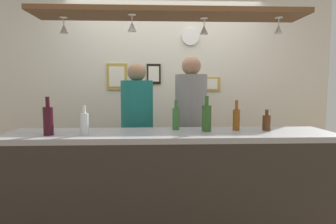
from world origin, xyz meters
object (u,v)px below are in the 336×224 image
bottle_beer_amber_tall (236,119)px  bottle_beer_green_import (176,118)px  bottle_champagne_green (207,117)px  picture_frame_crest (154,74)px  picture_frame_lower_pair (209,84)px  person_middle_teal_shirt (137,125)px  bottle_beer_brown_stubby (266,122)px  bottle_soda_clear (84,123)px  person_right_grey_shirt (191,120)px  picture_frame_caricature (117,77)px  bottle_wine_dark_red (48,120)px  wall_clock (190,37)px

bottle_beer_amber_tall → bottle_beer_green_import: bearing=174.1°
bottle_champagne_green → picture_frame_crest: picture_frame_crest is taller
picture_frame_lower_pair → picture_frame_crest: bearing=180.0°
person_middle_teal_shirt → picture_frame_crest: bearing=76.4°
bottle_beer_brown_stubby → bottle_soda_clear: bottle_soda_clear is taller
person_right_grey_shirt → picture_frame_lower_pair: size_ratio=5.75×
bottle_champagne_green → picture_frame_lower_pair: size_ratio=1.00×
bottle_beer_green_import → bottle_soda_clear: (-0.73, -0.22, -0.01)m
bottle_beer_green_import → bottle_soda_clear: bearing=-163.2°
bottle_beer_brown_stubby → bottle_beer_green_import: 0.78m
picture_frame_caricature → picture_frame_crest: picture_frame_caricature is taller
person_middle_teal_shirt → bottle_wine_dark_red: bearing=-129.0°
bottle_wine_dark_red → bottle_beer_green_import: (1.01, 0.23, -0.01)m
bottle_soda_clear → wall_clock: bearing=55.9°
person_right_grey_shirt → picture_frame_crest: (-0.40, 0.72, 0.52)m
person_right_grey_shirt → bottle_beer_amber_tall: (0.32, -0.61, 0.09)m
bottle_beer_brown_stubby → wall_clock: 1.71m
bottle_wine_dark_red → bottle_beer_amber_tall: (1.53, 0.17, -0.02)m
bottle_champagne_green → picture_frame_caricature: 1.70m
bottle_wine_dark_red → picture_frame_lower_pair: size_ratio=1.00×
bottle_soda_clear → bottle_beer_amber_tall: bottle_beer_amber_tall is taller
person_middle_teal_shirt → person_right_grey_shirt: 0.58m
bottle_beer_green_import → picture_frame_caricature: 1.50m
bottle_beer_green_import → picture_frame_crest: size_ratio=1.00×
bottle_champagne_green → wall_clock: size_ratio=1.36×
picture_frame_caricature → picture_frame_crest: bearing=0.0°
bottle_beer_green_import → picture_frame_crest: picture_frame_crest is taller
person_middle_teal_shirt → bottle_beer_amber_tall: size_ratio=6.36×
picture_frame_lower_pair → picture_frame_crest: picture_frame_crest is taller
bottle_champagne_green → picture_frame_lower_pair: (0.27, 1.37, 0.29)m
bottle_beer_brown_stubby → bottle_beer_amber_tall: bottle_beer_amber_tall is taller
bottle_beer_green_import → bottle_beer_amber_tall: (0.52, -0.05, -0.00)m
bottle_beer_brown_stubby → picture_frame_caricature: 2.03m
bottle_beer_green_import → wall_clock: 1.58m
bottle_beer_green_import → bottle_beer_amber_tall: same height
picture_frame_crest → wall_clock: (0.48, -0.01, 0.48)m
person_middle_teal_shirt → person_right_grey_shirt: size_ratio=0.96×
person_middle_teal_shirt → bottle_beer_brown_stubby: person_middle_teal_shirt is taller
person_middle_teal_shirt → wall_clock: bearing=47.5°
person_middle_teal_shirt → bottle_beer_brown_stubby: bearing=-28.6°
person_right_grey_shirt → picture_frame_crest: size_ratio=6.63×
bottle_beer_brown_stubby → bottle_champagne_green: bearing=-176.9°
person_middle_teal_shirt → bottle_beer_green_import: 0.69m
person_right_grey_shirt → bottle_beer_brown_stubby: (0.58, -0.63, 0.06)m
person_middle_teal_shirt → bottle_champagne_green: size_ratio=5.51×
person_right_grey_shirt → bottle_beer_green_import: bearing=-109.9°
bottle_beer_brown_stubby → picture_frame_lower_pair: (-0.25, 1.34, 0.33)m
bottle_wine_dark_red → bottle_beer_brown_stubby: 1.79m
person_right_grey_shirt → wall_clock: (0.07, 0.71, 1.00)m
bottle_wine_dark_red → bottle_beer_brown_stubby: size_ratio=1.67×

